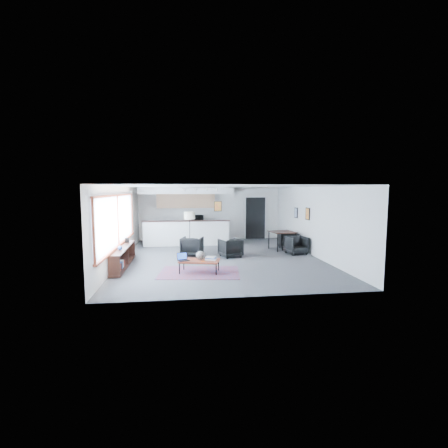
{
  "coord_description": "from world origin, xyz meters",
  "views": [
    {
      "loc": [
        -1.37,
        -11.68,
        2.47
      ],
      "look_at": [
        0.18,
        0.4,
        1.19
      ],
      "focal_mm": 26.0,
      "sensor_mm": 36.0,
      "label": 1
    }
  ],
  "objects": [
    {
      "name": "ceramic_pot",
      "position": [
        -0.85,
        -2.1,
        0.52
      ],
      "size": [
        0.27,
        0.27,
        0.27
      ],
      "rotation": [
        0.0,
        0.0,
        -0.3
      ],
      "color": "gray",
      "rests_on": "coffee_table"
    },
    {
      "name": "console",
      "position": [
        -3.3,
        -1.05,
        0.33
      ],
      "size": [
        0.35,
        3.0,
        0.8
      ],
      "color": "black",
      "rests_on": "floor"
    },
    {
      "name": "microwave",
      "position": [
        -0.68,
        4.15,
        1.13
      ],
      "size": [
        0.63,
        0.4,
        0.4
      ],
      "primitive_type": "imported",
      "rotation": [
        0.0,
        0.0,
        0.13
      ],
      "color": "black",
      "rests_on": "kitchenette"
    },
    {
      "name": "track_light",
      "position": [
        -0.59,
        2.2,
        2.53
      ],
      "size": [
        1.6,
        0.07,
        0.15
      ],
      "color": "silver",
      "rests_on": "room"
    },
    {
      "name": "wall_art_upper",
      "position": [
        3.47,
        1.7,
        1.5
      ],
      "size": [
        0.03,
        0.34,
        0.44
      ],
      "color": "black",
      "rests_on": "room"
    },
    {
      "name": "dining_chair_far",
      "position": [
        3.0,
        1.31,
        0.33
      ],
      "size": [
        0.71,
        0.67,
        0.67
      ],
      "primitive_type": "imported",
      "rotation": [
        0.0,
        0.0,
        3.05
      ],
      "color": "black",
      "rests_on": "floor"
    },
    {
      "name": "wall_art_lower",
      "position": [
        3.47,
        0.4,
        1.55
      ],
      "size": [
        0.03,
        0.38,
        0.48
      ],
      "color": "black",
      "rests_on": "room"
    },
    {
      "name": "coffee_table",
      "position": [
        -0.89,
        -2.12,
        0.36
      ],
      "size": [
        1.3,
        0.9,
        0.39
      ],
      "rotation": [
        0.0,
        0.0,
        -0.24
      ],
      "color": "maroon",
      "rests_on": "floor"
    },
    {
      "name": "floor_lamp",
      "position": [
        -1.09,
        1.66,
        1.37
      ],
      "size": [
        0.45,
        0.45,
        1.58
      ],
      "rotation": [
        0.0,
        0.0,
        0.0
      ],
      "color": "black",
      "rests_on": "floor"
    },
    {
      "name": "armchair_left",
      "position": [
        -1.03,
        0.46,
        0.39
      ],
      "size": [
        0.92,
        0.88,
        0.78
      ],
      "primitive_type": "imported",
      "rotation": [
        0.0,
        0.0,
        2.88
      ],
      "color": "black",
      "rests_on": "floor"
    },
    {
      "name": "coaster",
      "position": [
        -0.8,
        -2.33,
        0.39
      ],
      "size": [
        0.12,
        0.12,
        0.01
      ],
      "rotation": [
        0.0,
        0.0,
        0.21
      ],
      "color": "#E5590C",
      "rests_on": "coffee_table"
    },
    {
      "name": "laptop",
      "position": [
        -1.38,
        -2.11,
        0.45
      ],
      "size": [
        0.39,
        0.36,
        0.22
      ],
      "rotation": [
        0.0,
        0.0,
        0.41
      ],
      "color": "black",
      "rests_on": "coffee_table"
    },
    {
      "name": "dining_chair_near",
      "position": [
        3.0,
        0.27,
        0.32
      ],
      "size": [
        0.71,
        0.67,
        0.65
      ],
      "primitive_type": "imported",
      "rotation": [
        0.0,
        0.0,
        0.15
      ],
      "color": "black",
      "rests_on": "floor"
    },
    {
      "name": "room",
      "position": [
        0.0,
        0.0,
        1.3
      ],
      "size": [
        7.02,
        9.02,
        2.62
      ],
      "color": "#4D4D4F",
      "rests_on": "ground"
    },
    {
      "name": "armchair_right",
      "position": [
        0.37,
        0.05,
        0.37
      ],
      "size": [
        0.9,
        0.87,
        0.75
      ],
      "primitive_type": "imported",
      "rotation": [
        0.0,
        0.0,
        3.46
      ],
      "color": "black",
      "rests_on": "floor"
    },
    {
      "name": "kilim_rug",
      "position": [
        -0.89,
        -2.12,
        0.01
      ],
      "size": [
        2.55,
        1.9,
        0.01
      ],
      "rotation": [
        0.0,
        0.0,
        -0.13
      ],
      "color": "#63354D",
      "rests_on": "floor"
    },
    {
      "name": "window",
      "position": [
        -3.46,
        -0.9,
        1.46
      ],
      "size": [
        0.1,
        5.95,
        1.66
      ],
      "color": "#8CBFFF",
      "rests_on": "room"
    },
    {
      "name": "kitchenette",
      "position": [
        -1.2,
        3.71,
        1.38
      ],
      "size": [
        4.2,
        1.96,
        2.6
      ],
      "color": "white",
      "rests_on": "floor"
    },
    {
      "name": "doorway",
      "position": [
        2.3,
        4.42,
        1.07
      ],
      "size": [
        1.1,
        0.12,
        2.15
      ],
      "color": "black",
      "rests_on": "room"
    },
    {
      "name": "book_stack",
      "position": [
        -0.54,
        -2.12,
        0.43
      ],
      "size": [
        0.39,
        0.35,
        0.1
      ],
      "rotation": [
        0.0,
        0.0,
        -0.34
      ],
      "color": "silver",
      "rests_on": "coffee_table"
    },
    {
      "name": "dining_table",
      "position": [
        2.71,
        1.17,
        0.71
      ],
      "size": [
        1.06,
        1.06,
        0.77
      ],
      "rotation": [
        0.0,
        0.0,
        0.17
      ],
      "color": "black",
      "rests_on": "floor"
    }
  ]
}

